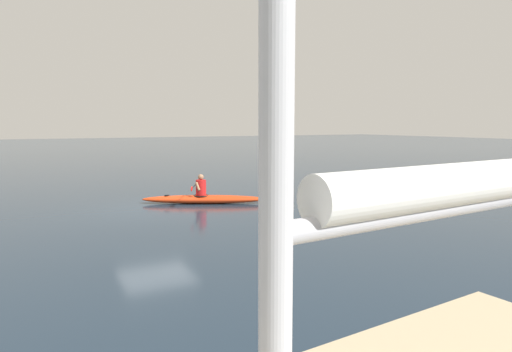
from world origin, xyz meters
TOP-DOWN VIEW (x-y plane):
  - ground_plane at (0.00, 0.00)m, footprint 160.00×160.00m
  - kayak at (-1.83, -0.02)m, footprint 4.34×2.62m
  - kayaker at (-1.71, -0.08)m, footprint 1.15×2.19m

SIDE VIEW (x-z plane):
  - ground_plane at x=0.00m, z-range 0.00..0.00m
  - kayak at x=-1.83m, z-range 0.00..0.31m
  - kayaker at x=-1.71m, z-range 0.25..1.02m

